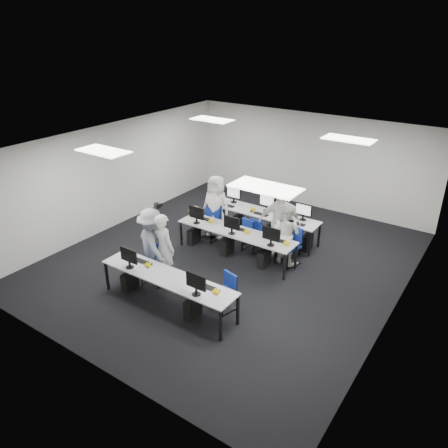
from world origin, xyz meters
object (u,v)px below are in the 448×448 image
Objects in this scene: chair_3 at (252,241)px; chair_4 at (288,253)px; chair_2 at (210,228)px; student_0 at (164,248)px; student_1 at (286,233)px; chair_0 at (154,271)px; chair_5 at (215,225)px; photographer at (152,244)px; chair_7 at (290,247)px; student_3 at (280,222)px; desk_mid at (236,233)px; chair_6 at (252,237)px; desk_front at (167,278)px; chair_1 at (224,299)px; student_2 at (216,207)px.

chair_4 reaches higher than chair_3.
chair_2 is 2.45m from student_0.
chair_3 is at bearing 5.51° from student_1.
chair_0 is 2.85m from chair_5.
student_1 is at bearing -107.75° from photographer.
photographer is at bearing -114.16° from chair_3.
chair_4 reaches higher than chair_7.
chair_3 is 0.45× the size of student_3.
student_1 is at bearing -119.46° from student_0.
chair_6 reaches higher than desk_mid.
photographer is at bearing -119.02° from desk_mid.
student_3 is at bearing 9.52° from chair_2.
desk_front is 2.60m from desk_mid.
chair_1 is 0.99× the size of chair_7.
desk_mid is 3.30× the size of chair_4.
student_2 is (-1.12, 0.73, 0.20)m from desk_mid.
desk_front is 3.48× the size of chair_0.
chair_3 is 1.13m from student_1.
student_1 reaches higher than chair_5.
chair_4 is at bearing 19.33° from desk_mid.
chair_4 is 1.09× the size of chair_5.
student_1 is (2.33, -0.24, 0.51)m from chair_5.
desk_mid is 3.48× the size of chair_0.
chair_4 is 2.47m from chair_5.
student_3 is (2.01, -0.00, 0.63)m from chair_5.
chair_7 is at bearing 10.92° from chair_6.
desk_front is 3.46m from student_3.
desk_front and desk_mid have the same top height.
chair_7 is (2.28, 0.33, -0.05)m from chair_2.
desk_mid is 1.82× the size of student_2.
student_2 is at bearing -166.16° from chair_7.
chair_5 reaches higher than chair_6.
photographer is at bearing -103.40° from chair_5.
chair_0 is 1.03× the size of chair_5.
chair_5 is at bearing -170.74° from chair_6.
student_2 is at bearing -72.55° from student_0.
student_2 reaches higher than chair_7.
chair_6 is at bearing -15.02° from chair_5.
photographer is at bearing -149.69° from student_3.
chair_2 is 2.30m from chair_7.
student_2 is (-0.23, 2.81, 0.59)m from chair_0.
student_2 is (-2.24, -0.09, 0.62)m from chair_7.
student_3 reaches higher than desk_mid.
chair_7 is at bearing 37.54° from chair_0.
chair_7 is 0.71m from student_3.
student_1 reaches higher than desk_front.
chair_6 is 2.80m from student_0.
chair_1 is 0.45× the size of student_3.
chair_4 is at bearing -58.11° from student_3.
chair_2 is at bearing -100.96° from student_2.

